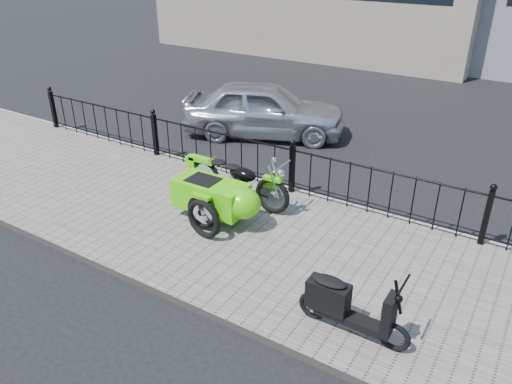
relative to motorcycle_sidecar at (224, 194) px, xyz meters
The scene contains 8 objects.
ground 0.82m from the motorcycle_sidecar, 24.54° to the left, with size 120.00×120.00×0.00m, color black.
sidewalk 0.79m from the motorcycle_sidecar, 27.26° to the right, with size 30.00×3.80×0.12m, color #696059.
curb 1.83m from the motorcycle_sidecar, 72.92° to the left, with size 30.00×0.10×0.12m, color gray.
iron_fence 1.62m from the motorcycle_sidecar, 71.47° to the left, with size 14.11×0.11×1.08m.
motorcycle_sidecar is the anchor object (origin of this frame).
scooter 3.29m from the motorcycle_sidecar, 27.52° to the right, with size 1.48×0.43×1.00m.
spare_tire 0.72m from the motorcycle_sidecar, 83.23° to the right, with size 0.69×0.69×0.10m, color black.
sedan_car 4.54m from the motorcycle_sidecar, 112.35° to the left, with size 1.63×4.05×1.38m, color silver.
Camera 1 is at (4.03, -6.45, 4.57)m, focal length 35.00 mm.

